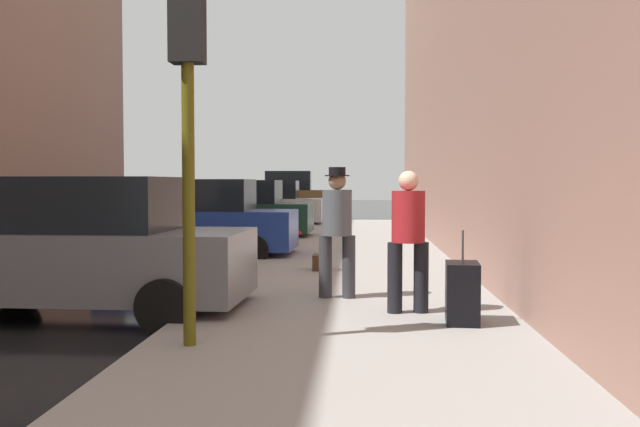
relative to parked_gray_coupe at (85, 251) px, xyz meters
The scene contains 12 objects.
sidewalk 3.66m from the parked_gray_coupe, 20.49° to the left, with size 4.00×40.00×0.15m, color gray.
parked_gray_coupe is the anchor object (origin of this frame).
parked_blue_sedan 6.62m from the parked_gray_coupe, 90.00° to the left, with size 4.24×2.13×1.79m.
parked_dark_green_sedan 12.03m from the parked_gray_coupe, 90.00° to the left, with size 4.26×2.18×1.79m.
parked_silver_sedan 18.23m from the parked_gray_coupe, 90.00° to the left, with size 4.21×2.07×1.79m.
parked_bronze_suv 24.25m from the parked_gray_coupe, 90.00° to the left, with size 4.66×2.18×2.25m.
fire_hydrant 9.06m from the parked_gray_coupe, 78.51° to the left, with size 0.42×0.22×0.70m.
traffic_light 3.39m from the parked_gray_coupe, 48.56° to the right, with size 0.32×0.32×3.60m.
pedestrian_in_red_jacket 4.09m from the parked_gray_coupe, ahead, with size 0.52×0.45×1.71m.
pedestrian_with_beanie 3.29m from the parked_gray_coupe, 14.25° to the left, with size 0.51×0.43×1.78m.
rolling_suitcase 4.73m from the parked_gray_coupe, 10.67° to the right, with size 0.40×0.59×1.04m.
duffel_bag 4.80m from the parked_gray_coupe, 53.93° to the left, with size 0.32×0.44×0.28m.
Camera 1 is at (6.14, -10.09, 1.72)m, focal length 40.00 mm.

